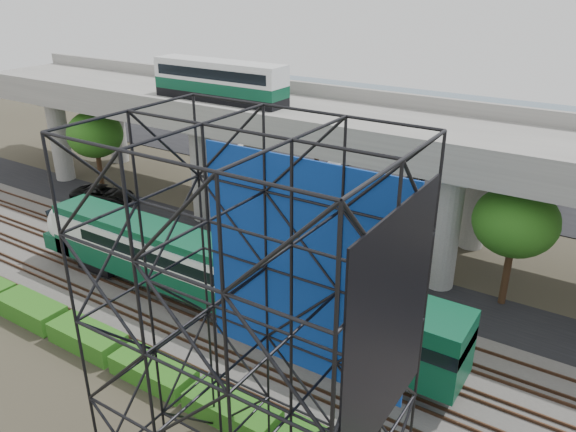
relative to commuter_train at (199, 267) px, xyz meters
The scene contains 13 objects.
ground 3.73m from the commuter_train, 57.52° to the right, with size 140.00×140.00×0.00m, color #474233.
ballast_bed 3.06m from the commuter_train, ahead, with size 90.00×12.00×0.20m, color slate.
service_road 9.05m from the commuter_train, 81.48° to the left, with size 90.00×5.00×0.08m, color black.
parking_lot 32.15m from the commuter_train, 87.72° to the left, with size 90.00×18.00×0.08m, color black.
harbor_water 54.09m from the commuter_train, 88.65° to the left, with size 140.00×40.00×0.03m, color #405C69.
rail_tracks 2.90m from the commuter_train, ahead, with size 90.00×9.52×0.16m.
commuter_train is the anchor object (origin of this frame).
overpass 14.99m from the commuter_train, 87.98° to the left, with size 80.00×12.00×12.40m.
scaffold_tower 15.79m from the commuter_train, 41.36° to the right, with size 9.36×6.36×15.00m.
hedge_strip 7.09m from the commuter_train, 70.11° to the right, with size 34.60×1.80×1.20m.
trees 14.81m from the commuter_train, 103.47° to the left, with size 40.94×16.94×7.69m.
suv 20.34m from the commuter_train, 155.92° to the left, with size 2.60×5.64×1.57m, color black.
parked_cars 31.88m from the commuter_train, 85.31° to the left, with size 37.34×9.51×1.30m.
Camera 1 is at (18.99, -19.71, 18.93)m, focal length 35.00 mm.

